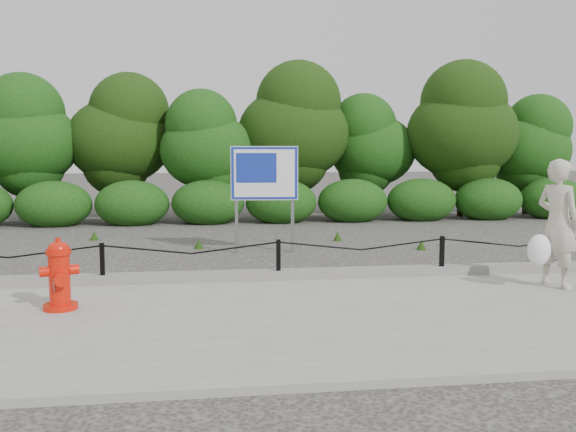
# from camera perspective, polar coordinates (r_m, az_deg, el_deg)

# --- Properties ---
(ground) EXTENTS (90.00, 90.00, 0.00)m
(ground) POSITION_cam_1_polar(r_m,az_deg,el_deg) (9.01, -0.90, -6.49)
(ground) COLOR #2D2B28
(ground) RESTS_ON ground
(sidewalk) EXTENTS (14.00, 4.00, 0.08)m
(sidewalk) POSITION_cam_1_polar(r_m,az_deg,el_deg) (7.08, 1.02, -9.70)
(sidewalk) COLOR gray
(sidewalk) RESTS_ON ground
(curb) EXTENTS (14.00, 0.22, 0.14)m
(curb) POSITION_cam_1_polar(r_m,az_deg,el_deg) (9.03, -0.94, -5.49)
(curb) COLOR slate
(curb) RESTS_ON sidewalk
(chain_barrier) EXTENTS (10.06, 0.06, 0.60)m
(chain_barrier) POSITION_cam_1_polar(r_m,az_deg,el_deg) (8.92, -0.91, -3.63)
(chain_barrier) COLOR black
(chain_barrier) RESTS_ON sidewalk
(treeline) EXTENTS (20.08, 3.54, 4.48)m
(treeline) POSITION_cam_1_polar(r_m,az_deg,el_deg) (17.72, -3.48, 7.62)
(treeline) COLOR black
(treeline) RESTS_ON ground
(fire_hydrant) EXTENTS (0.51, 0.51, 0.86)m
(fire_hydrant) POSITION_cam_1_polar(r_m,az_deg,el_deg) (7.77, -20.60, -5.24)
(fire_hydrant) COLOR red
(fire_hydrant) RESTS_ON sidewalk
(pedestrian) EXTENTS (0.83, 0.76, 1.78)m
(pedestrian) POSITION_cam_1_polar(r_m,az_deg,el_deg) (9.20, 23.85, -0.77)
(pedestrian) COLOR #BBB3A0
(pedestrian) RESTS_ON sidewalk
(advertising_sign) EXTENTS (1.28, 0.19, 2.05)m
(advertising_sign) POSITION_cam_1_polar(r_m,az_deg,el_deg) (11.62, -2.24, 3.57)
(advertising_sign) COLOR slate
(advertising_sign) RESTS_ON ground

